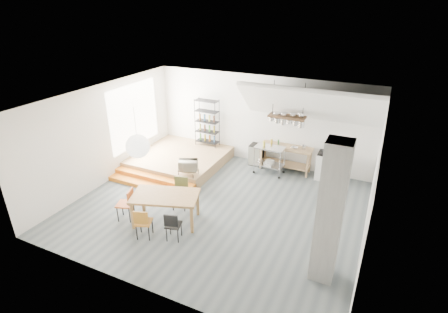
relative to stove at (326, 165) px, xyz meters
The scene contains 26 objects.
floor 4.05m from the stove, 128.38° to the right, with size 8.00×8.00×0.00m, color #4E575B.
wall_back 2.76m from the stove, behind, with size 8.00×0.04×3.20m, color silver.
wall_left 7.31m from the stove, 154.10° to the right, with size 0.04×7.00×3.20m, color silver.
wall_right 3.67m from the stove, 64.58° to the right, with size 0.04×7.00×3.20m, color silver.
ceiling 4.86m from the stove, 128.38° to the right, with size 8.00×7.00×0.02m, color white.
slope_ceiling 2.20m from the stove, 159.90° to the right, with size 4.40×1.80×0.15m, color white.
window_pane 6.82m from the stove, 165.66° to the right, with size 0.02×2.50×2.20m, color white.
platform 5.14m from the stove, 166.98° to the right, with size 3.00×3.00×0.40m, color #A17A50.
step_lower 5.90m from the stove, 148.15° to the right, with size 3.00×0.35×0.13m, color orange.
step_upper 5.72m from the stove, 151.14° to the right, with size 3.00×0.35×0.27m, color orange.
concrete_column 4.86m from the stove, 80.25° to the right, with size 0.50×0.50×3.20m, color slate.
kitchen_counter 1.41m from the stove, behind, with size 1.80×0.60×0.91m.
stove is the anchor object (origin of this frame).
pot_rack 2.04m from the stove, behind, with size 1.20×0.50×1.43m.
wire_shelving 4.58m from the stove, behind, with size 0.88×0.38×1.80m.
microwave_shelf 4.58m from the stove, 148.33° to the right, with size 0.60×0.40×0.16m.
paper_lantern 6.32m from the stove, 130.94° to the right, with size 0.60×0.60×0.60m, color white.
dining_table 5.58m from the stove, 127.83° to the right, with size 1.97×1.49×0.83m.
chair_mustard 6.33m from the stove, 123.83° to the right, with size 0.50×0.50×0.85m.
chair_black 5.74m from the stove, 119.27° to the right, with size 0.45×0.45×0.81m.
chair_olive 4.98m from the stove, 133.97° to the right, with size 0.52×0.52×0.92m.
chair_red 6.49m from the stove, 133.03° to the right, with size 0.53×0.53×0.91m.
rolling_cart 1.90m from the stove, 166.06° to the right, with size 1.02×0.60×0.99m.
mini_fridge 2.50m from the stove, behind, with size 0.45×0.45×0.76m, color black.
microwave 4.59m from the stove, 148.33° to the right, with size 0.59×0.40×0.33m, color beige.
bowl 1.19m from the stove, behind, with size 0.22×0.22×0.06m, color silver.
Camera 1 is at (3.90, -7.77, 5.58)m, focal length 28.00 mm.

